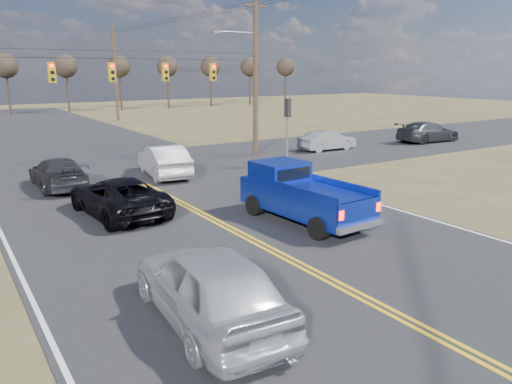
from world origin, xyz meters
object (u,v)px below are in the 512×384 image
white_car_queue (164,161)px  dgrey_car_queue (58,173)px  pickup_truck (301,195)px  black_suv (118,196)px  cross_car_east_near (327,141)px  silver_suv (209,285)px  cross_car_east_far (428,132)px

white_car_queue → dgrey_car_queue: bearing=6.7°
pickup_truck → dgrey_car_queue: (-6.32, 10.36, -0.28)m
black_suv → white_car_queue: (4.28, 5.81, 0.09)m
dgrey_car_queue → cross_car_east_near: (18.05, 1.79, -0.03)m
silver_suv → cross_car_east_near: (18.10, 17.11, -0.20)m
white_car_queue → pickup_truck: bearing=104.2°
pickup_truck → cross_car_east_near: bearing=42.5°
silver_suv → white_car_queue: 16.07m
cross_car_east_near → cross_car_east_far: (9.22, -1.08, 0.10)m
pickup_truck → cross_car_east_near: (11.74, 12.15, -0.31)m
white_car_queue → dgrey_car_queue: (-5.23, 0.14, -0.11)m
dgrey_car_queue → cross_car_east_far: cross_car_east_far is taller
pickup_truck → cross_car_east_far: (20.96, 11.07, -0.21)m
black_suv → dgrey_car_queue: size_ratio=1.06×
black_suv → cross_car_east_far: cross_car_east_far is taller
black_suv → cross_car_east_near: (17.11, 7.74, -0.04)m
black_suv → cross_car_east_far: bearing=-170.5°
dgrey_car_queue → cross_car_east_far: 27.28m
cross_car_east_far → cross_car_east_near: bearing=85.8°
black_suv → white_car_queue: bearing=-131.1°
silver_suv → white_car_queue: bearing=-105.2°
black_suv → cross_car_east_near: black_suv is taller
pickup_truck → white_car_queue: (-1.08, 10.22, -0.17)m
silver_suv → cross_car_east_far: bearing=-145.6°
silver_suv → white_car_queue: silver_suv is taller
pickup_truck → white_car_queue: bearing=92.6°
white_car_queue → dgrey_car_queue: white_car_queue is taller
black_suv → dgrey_car_queue: 6.02m
dgrey_car_queue → cross_car_east_far: size_ratio=0.91×
white_car_queue → cross_car_east_near: bearing=-163.3°
silver_suv → cross_car_east_far: 31.67m
silver_suv → dgrey_car_queue: size_ratio=1.05×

